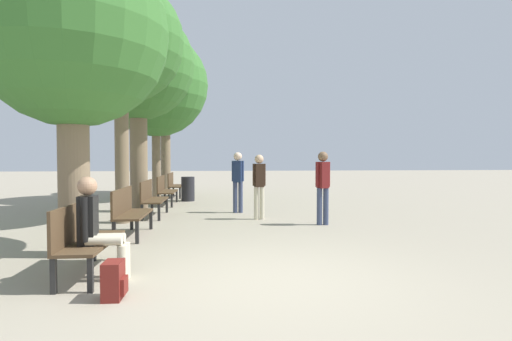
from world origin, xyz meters
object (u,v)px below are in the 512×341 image
(bench_row_3, at_px, (165,189))
(pedestrian_mid, at_px, (259,182))
(bench_row_0, at_px, (84,235))
(bench_row_2, at_px, (151,196))
(backpack, at_px, (114,280))
(tree_row_0, at_px, (72,34))
(trash_bin, at_px, (188,189))
(person_seated, at_px, (98,225))
(pedestrian_far, at_px, (323,183))
(bench_row_4, at_px, (174,183))
(tree_row_4, at_px, (165,102))
(bench_row_1, at_px, (129,209))
(tree_row_2, at_px, (138,66))
(tree_row_3, at_px, (156,85))
(tree_row_1, at_px, (121,42))
(pedestrian_near, at_px, (238,178))

(bench_row_3, distance_m, pedestrian_mid, 4.26)
(bench_row_0, bearing_deg, bench_row_2, 90.00)
(bench_row_3, bearing_deg, backpack, -85.91)
(tree_row_0, xyz_separation_m, trash_bin, (1.16, 7.63, -3.00))
(backpack, distance_m, pedestrian_mid, 5.80)
(tree_row_0, bearing_deg, bench_row_3, 85.60)
(person_seated, distance_m, pedestrian_far, 5.34)
(pedestrian_mid, relative_size, pedestrian_far, 0.96)
(tree_row_0, height_order, backpack, tree_row_0)
(backpack, bearing_deg, pedestrian_mid, 68.53)
(bench_row_4, bearing_deg, tree_row_4, 108.15)
(trash_bin, bearing_deg, backpack, -90.22)
(bench_row_3, relative_size, tree_row_4, 0.29)
(bench_row_1, height_order, trash_bin, bench_row_1)
(tree_row_2, distance_m, trash_bin, 4.64)
(pedestrian_far, bearing_deg, tree_row_3, 128.39)
(tree_row_1, xyz_separation_m, tree_row_2, (0.00, 1.94, -0.10))
(bench_row_4, height_order, pedestrian_mid, pedestrian_mid)
(bench_row_1, distance_m, pedestrian_mid, 3.32)
(bench_row_2, distance_m, tree_row_4, 7.46)
(tree_row_0, distance_m, trash_bin, 8.28)
(bench_row_0, relative_size, pedestrian_far, 0.92)
(tree_row_4, distance_m, pedestrian_near, 7.32)
(bench_row_3, height_order, tree_row_4, tree_row_4)
(tree_row_4, relative_size, pedestrian_far, 3.11)
(tree_row_3, bearing_deg, trash_bin, -23.80)
(tree_row_3, bearing_deg, bench_row_1, -85.70)
(bench_row_2, height_order, pedestrian_near, pedestrian_near)
(tree_row_1, distance_m, pedestrian_far, 5.65)
(pedestrian_near, bearing_deg, tree_row_0, -121.41)
(bench_row_2, bearing_deg, bench_row_1, -90.00)
(tree_row_3, xyz_separation_m, pedestrian_far, (4.58, -5.78, -3.15))
(bench_row_4, relative_size, tree_row_4, 0.29)
(bench_row_0, bearing_deg, pedestrian_mid, 58.39)
(pedestrian_far, bearing_deg, tree_row_2, 149.89)
(bench_row_0, xyz_separation_m, pedestrian_near, (2.26, 5.64, 0.43))
(bench_row_4, bearing_deg, person_seated, -88.68)
(bench_row_3, bearing_deg, tree_row_3, 107.65)
(pedestrian_mid, bearing_deg, tree_row_1, -175.98)
(backpack, bearing_deg, bench_row_0, 123.34)
(bench_row_3, distance_m, person_seated, 7.91)
(bench_row_0, relative_size, trash_bin, 1.80)
(bench_row_2, distance_m, tree_row_0, 4.96)
(bench_row_1, xyz_separation_m, bench_row_2, (0.00, 2.56, 0.00))
(tree_row_1, bearing_deg, bench_row_1, -72.92)
(pedestrian_near, bearing_deg, bench_row_1, -126.20)
(bench_row_4, height_order, tree_row_2, tree_row_2)
(bench_row_2, height_order, pedestrian_mid, pedestrian_mid)
(person_seated, xyz_separation_m, pedestrian_near, (2.01, 5.87, 0.27))
(pedestrian_far, xyz_separation_m, trash_bin, (-3.42, 5.27, -0.53))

